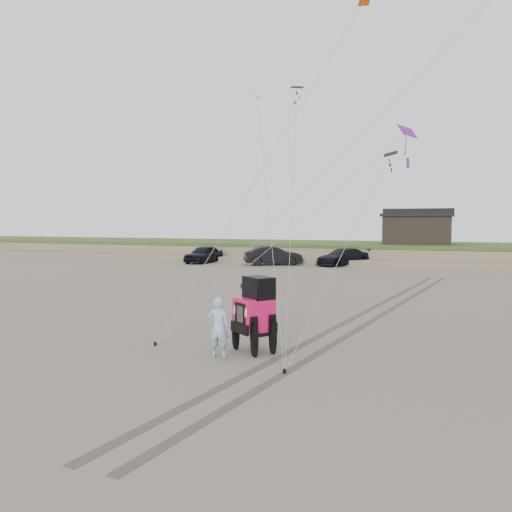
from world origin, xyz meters
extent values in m
plane|color=#6B6054|center=(0.00, 0.00, 0.00)|extent=(160.00, 160.00, 0.00)
cube|color=#7A6B54|center=(0.00, 38.00, 0.70)|extent=(160.00, 12.00, 1.40)
cube|color=#2D4719|center=(0.00, 38.00, 1.55)|extent=(160.00, 12.00, 0.35)
cube|color=#7A6B54|center=(0.00, 31.50, 0.25)|extent=(160.00, 3.50, 0.50)
cube|color=black|center=(2.00, 37.00, 3.03)|extent=(6.00, 5.00, 2.60)
cube|color=black|center=(2.00, 37.00, 4.45)|extent=(6.40, 5.40, 0.25)
cube|color=black|center=(2.00, 37.00, 4.83)|extent=(6.40, 1.20, 0.50)
imported|color=black|center=(-16.49, 28.76, 0.81)|extent=(2.24, 4.86, 1.61)
imported|color=black|center=(-9.67, 28.78, 0.84)|extent=(5.32, 3.93, 1.67)
imported|color=black|center=(-3.82, 30.45, 0.75)|extent=(4.68, 5.45, 1.50)
imported|color=#86B3CF|center=(-1.06, -0.33, 0.84)|extent=(0.66, 0.47, 1.69)
cube|color=#F2530C|center=(0.90, 11.20, 13.85)|extent=(0.60, 0.54, 0.28)
cube|color=black|center=(2.72, 6.61, 6.28)|extent=(0.51, 0.34, 0.28)
cube|color=#D41A66|center=(-3.88, 9.91, 9.73)|extent=(0.50, 0.56, 0.22)
cube|color=black|center=(-1.32, 7.99, 9.44)|extent=(0.55, 0.32, 0.23)
cube|color=#6F1885|center=(2.92, 11.37, 7.89)|extent=(0.90, 1.13, 0.63)
cylinder|color=black|center=(-3.39, 0.09, 0.06)|extent=(0.08, 0.08, 0.12)
cylinder|color=black|center=(1.11, -1.13, 0.06)|extent=(0.08, 0.08, 0.12)
cube|color=#4C443D|center=(1.60, 8.00, 0.00)|extent=(4.42, 29.74, 0.01)
cube|color=#4C443D|center=(2.40, 8.00, 0.00)|extent=(4.42, 29.74, 0.01)
camera|label=1|loc=(4.84, -12.65, 3.72)|focal=35.00mm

